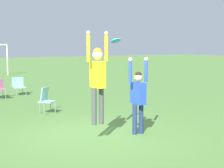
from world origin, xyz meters
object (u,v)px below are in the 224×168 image
Objects in this scene: person_jumping at (98,75)px; frisbee at (116,41)px; person_defending at (138,94)px; camping_chair_2 at (19,85)px; camping_chair_1 at (46,98)px.

person_jumping reaches higher than frisbee.
person_defending is at bearing -90.00° from person_jumping.
frisbee reaches higher than camping_chair_2.
frisbee is at bearing 53.81° from camping_chair_1.
camping_chair_1 reaches higher than camping_chair_2.
frisbee is 0.30× the size of camping_chair_1.
frisbee is at bearing -107.37° from person_defending.
person_jumping is at bearing -165.20° from frisbee.
person_defending is at bearing -18.49° from frisbee.
camping_chair_2 is (-0.07, 9.01, -0.58)m from person_defending.
person_jumping is 2.75× the size of camping_chair_2.
person_jumping is 2.56× the size of camping_chair_1.
frisbee reaches higher than camping_chair_1.
person_defending is 7.62× the size of frisbee.
camping_chair_2 is at bearing -5.98° from person_jumping.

